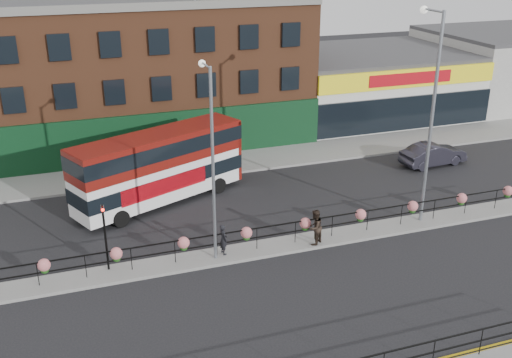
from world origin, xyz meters
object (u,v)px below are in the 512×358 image
object	(u,v)px
car	(433,154)
lamp_column_east	(430,101)
lamp_column_west	(211,148)
pedestrian_b	(315,227)
double_decker_bus	(160,161)
pedestrian_a	(223,239)

from	to	relation	value
car	lamp_column_east	world-z (taller)	lamp_column_east
lamp_column_west	pedestrian_b	bearing A→B (deg)	-5.84
double_decker_bus	car	size ratio (longest dim) A/B	2.23
car	pedestrian_a	size ratio (longest dim) A/B	3.02
car	pedestrian_a	world-z (taller)	pedestrian_a
double_decker_bus	car	bearing A→B (deg)	0.12
lamp_column_east	lamp_column_west	bearing A→B (deg)	-178.27
double_decker_bus	car	xyz separation A→B (m)	(18.19, 0.04, -1.80)
lamp_column_east	double_decker_bus	bearing A→B (deg)	151.25
double_decker_bus	pedestrian_b	bearing A→B (deg)	-51.84
pedestrian_b	lamp_column_west	distance (m)	6.70
car	pedestrian_b	bearing A→B (deg)	118.10
car	lamp_column_west	size ratio (longest dim) A/B	0.51
car	pedestrian_b	size ratio (longest dim) A/B	2.57
lamp_column_east	car	bearing A→B (deg)	50.50
pedestrian_b	lamp_column_west	xyz separation A→B (m)	(-4.96, 0.51, 4.47)
car	pedestrian_b	world-z (taller)	pedestrian_b
car	lamp_column_west	xyz separation A→B (m)	(-17.09, -7.24, 4.78)
lamp_column_west	pedestrian_a	bearing A→B (deg)	3.37
double_decker_bus	lamp_column_west	bearing A→B (deg)	-81.30
pedestrian_a	lamp_column_east	distance (m)	12.33
car	lamp_column_east	xyz separation A→B (m)	(-5.69, -6.90, 5.85)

